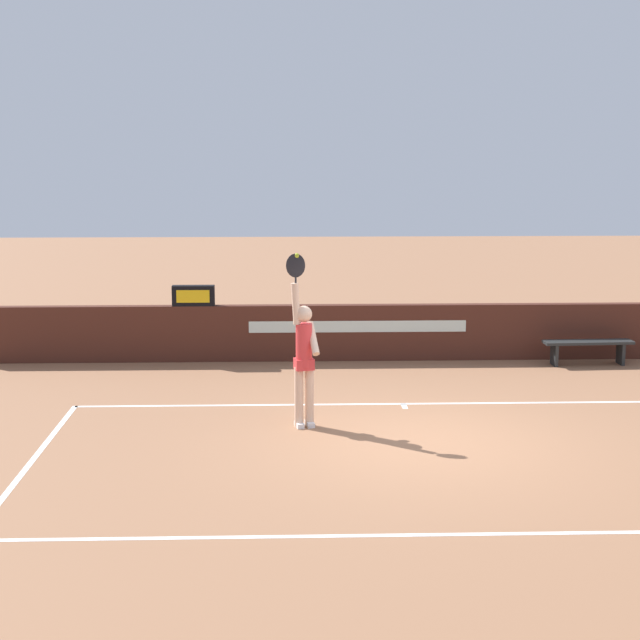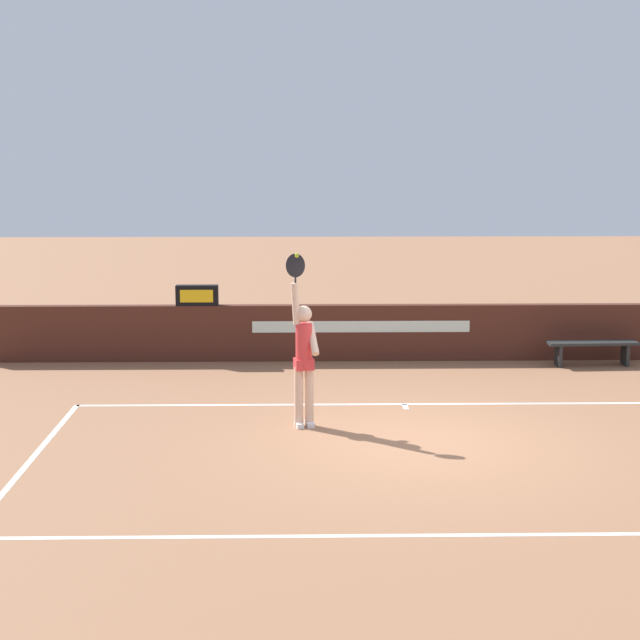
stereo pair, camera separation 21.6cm
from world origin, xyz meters
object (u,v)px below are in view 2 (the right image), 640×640
(tennis_player, at_px, (304,355))
(courtside_bench_near, at_px, (592,347))
(tennis_ball, at_px, (297,256))
(speed_display, at_px, (197,295))

(tennis_player, bearing_deg, courtside_bench_near, 36.47)
(tennis_ball, bearing_deg, tennis_player, 6.97)
(tennis_ball, distance_m, courtside_bench_near, 7.03)
(tennis_player, bearing_deg, speed_display, 113.81)
(tennis_player, height_order, courtside_bench_near, tennis_player)
(speed_display, xyz_separation_m, courtside_bench_near, (7.29, -0.55, -0.90))
(courtside_bench_near, bearing_deg, tennis_ball, -143.94)
(tennis_ball, relative_size, courtside_bench_near, 0.04)
(tennis_player, relative_size, tennis_ball, 35.89)
(tennis_player, distance_m, courtside_bench_near, 6.65)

